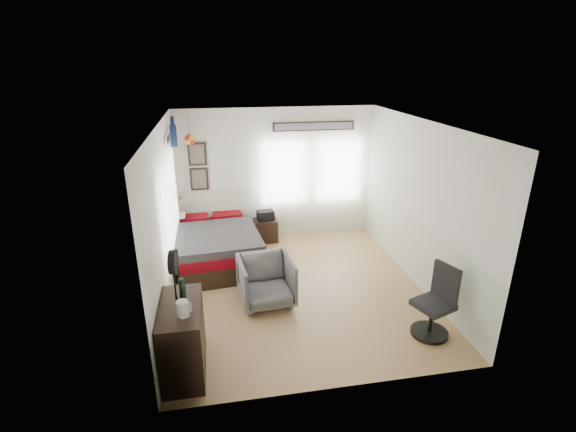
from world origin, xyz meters
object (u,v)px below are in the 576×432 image
Objects in this scene: dresser at (183,338)px; nightstand at (266,230)px; armchair at (266,281)px; bed at (216,246)px; task_chair at (435,307)px.

nightstand is (1.47, 3.66, -0.22)m from dresser.
armchair is at bearing 48.18° from dresser.
bed is at bearing -142.90° from nightstand.
bed is at bearing 109.89° from armchair.
task_chair is at bearing -48.48° from bed.
nightstand is 4.00m from task_chair.
nightstand is at bearing 32.97° from bed.
dresser is 3.95m from nightstand.
dresser is 2.15× the size of nightstand.
armchair is (1.17, 1.31, -0.08)m from dresser.
task_chair is (2.16, -1.18, 0.04)m from armchair.
task_chair is at bearing 2.16° from dresser.
task_chair is (2.89, -2.72, 0.10)m from bed.
bed is 3.98m from task_chair.
task_chair is at bearing -63.22° from nightstand.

